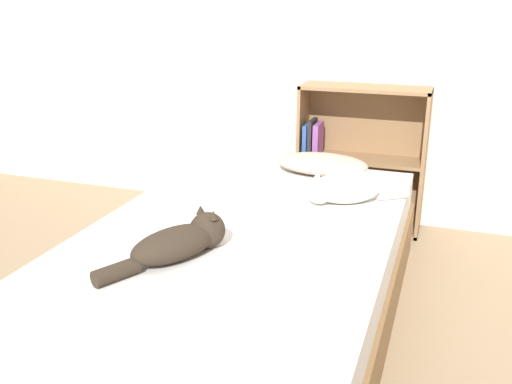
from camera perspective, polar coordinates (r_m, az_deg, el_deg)
The scene contains 7 objects.
ground_plane at distance 2.62m, azimuth -1.14°, elevation -12.90°, with size 8.00×8.00×0.00m, color #997F60.
wall_back at distance 3.63m, azimuth 7.21°, elevation 16.84°, with size 8.00×0.06×2.50m.
bed at distance 2.50m, azimuth -1.18°, elevation -8.42°, with size 1.26×2.05×0.47m.
pillow at distance 3.12m, azimuth 6.61°, elevation 2.82°, with size 0.50×0.30×0.10m.
cat_light at distance 2.67m, azimuth 8.95°, elevation 0.41°, with size 0.45×0.34×0.15m.
cat_dark at distance 2.12m, azimuth -7.55°, elevation -4.91°, with size 0.33×0.51×0.16m.
bookshelf at distance 3.58m, azimuth 10.24°, elevation 3.63°, with size 0.76×0.26×0.88m.
Camera 1 is at (0.78, -2.07, 1.39)m, focal length 40.00 mm.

